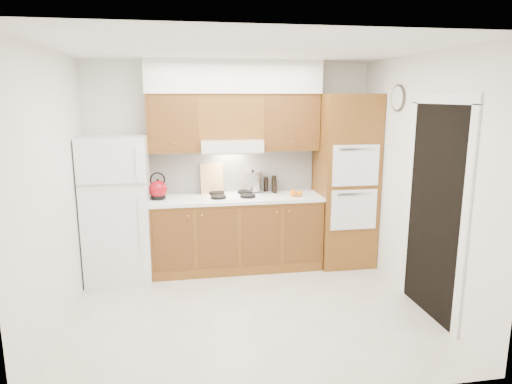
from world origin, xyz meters
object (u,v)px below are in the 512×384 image
Objects in this scene: oven_cabinet at (345,181)px; kettle at (158,189)px; fridge at (118,209)px; stock_pot at (253,181)px.

oven_cabinet reaches higher than kettle.
kettle is (0.47, 0.07, 0.20)m from fridge.
kettle is 0.92× the size of stock_pot.
stock_pot is at bearing 8.51° from fridge.
stock_pot is (-1.17, 0.22, -0.01)m from oven_cabinet.
fridge is at bearing -179.30° from oven_cabinet.
oven_cabinet reaches higher than stock_pot.
stock_pot is (1.67, 0.25, 0.23)m from fridge.
fridge is at bearing -154.86° from kettle.
fridge reaches higher than stock_pot.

